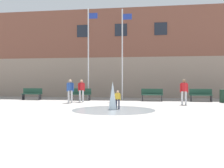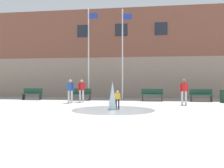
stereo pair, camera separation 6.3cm
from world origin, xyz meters
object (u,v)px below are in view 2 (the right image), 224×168
object	(u,v)px
park_bench_center	(81,94)
teen_by_trashcan	(184,90)
adult_in_red	(70,89)
park_bench_left_of_flagpoles	(32,94)
flagpole_left	(89,51)
adult_watching	(82,89)
park_bench_under_right_flagpole	(152,95)
child_in_fountain	(117,98)
flagpole_right	(123,51)
trash_can	(224,96)
park_bench_near_trashcan	(201,95)

from	to	relation	value
park_bench_center	teen_by_trashcan	bearing A→B (deg)	-19.85
park_bench_center	adult_in_red	distance (m)	2.49
park_bench_left_of_flagpoles	flagpole_left	world-z (taller)	flagpole_left
adult_in_red	adult_watching	bearing A→B (deg)	-176.42
park_bench_under_right_flagpole	park_bench_center	bearing A→B (deg)	-179.47
park_bench_left_of_flagpoles	park_bench_center	xyz separation A→B (m)	(3.97, 0.06, 0.00)
park_bench_left_of_flagpoles	adult_in_red	world-z (taller)	adult_in_red
park_bench_under_right_flagpole	flagpole_left	distance (m)	6.16
park_bench_left_of_flagpoles	park_bench_under_right_flagpole	distance (m)	9.43
park_bench_left_of_flagpoles	child_in_fountain	xyz separation A→B (m)	(7.63, -5.85, 0.10)
park_bench_under_right_flagpole	flagpole_left	xyz separation A→B (m)	(-5.04, 0.86, 3.43)
flagpole_right	trash_can	xyz separation A→B (m)	(7.22, -1.45, -3.38)
park_bench_left_of_flagpoles	park_bench_near_trashcan	bearing A→B (deg)	0.77
park_bench_near_trashcan	flagpole_left	world-z (taller)	flagpole_left
park_bench_left_of_flagpoles	teen_by_trashcan	size ratio (longest dim) A/B	1.01
park_bench_center	park_bench_under_right_flagpole	distance (m)	5.46
park_bench_center	trash_can	size ratio (longest dim) A/B	1.78
park_bench_near_trashcan	park_bench_under_right_flagpole	bearing A→B (deg)	-179.02
park_bench_center	adult_watching	size ratio (longest dim) A/B	1.01
park_bench_near_trashcan	park_bench_center	bearing A→B (deg)	-179.29
park_bench_near_trashcan	flagpole_left	bearing A→B (deg)	174.63
adult_in_red	child_in_fountain	xyz separation A→B (m)	(3.72, -3.46, -0.35)
park_bench_center	adult_watching	distance (m)	1.77
adult_in_red	teen_by_trashcan	bearing A→B (deg)	126.70
adult_watching	park_bench_near_trashcan	bearing A→B (deg)	-123.80
park_bench_near_trashcan	adult_watching	distance (m)	8.65
park_bench_near_trashcan	trash_can	xyz separation A→B (m)	(1.42, -0.65, -0.03)
teen_by_trashcan	flagpole_left	xyz separation A→B (m)	(-7.02, 3.60, 2.98)
park_bench_center	flagpole_left	size ratio (longest dim) A/B	0.22
park_bench_center	adult_in_red	xyz separation A→B (m)	(-0.06, -2.45, 0.45)
park_bench_near_trashcan	adult_in_red	distance (m)	9.40
adult_in_red	child_in_fountain	world-z (taller)	adult_in_red
park_bench_under_right_flagpole	trash_can	distance (m)	4.96
adult_in_red	flagpole_left	xyz separation A→B (m)	(0.48, 3.36, 2.98)
trash_can	park_bench_under_right_flagpole	bearing A→B (deg)	173.23
flagpole_left	adult_watching	bearing A→B (deg)	-88.04
trash_can	teen_by_trashcan	bearing A→B (deg)	-143.82
child_in_fountain	trash_can	world-z (taller)	child_in_fountain
park_bench_left_of_flagpoles	teen_by_trashcan	world-z (taller)	teen_by_trashcan
adult_in_red	child_in_fountain	distance (m)	5.09
park_bench_center	flagpole_right	size ratio (longest dim) A/B	0.22
park_bench_under_right_flagpole	flagpole_right	world-z (taller)	flagpole_right
adult_watching	flagpole_left	size ratio (longest dim) A/B	0.22
park_bench_left_of_flagpoles	trash_can	distance (m)	14.37
park_bench_under_right_flagpole	adult_in_red	distance (m)	6.08
park_bench_under_right_flagpole	flagpole_right	distance (m)	4.15
trash_can	park_bench_near_trashcan	bearing A→B (deg)	155.50
adult_watching	child_in_fountain	bearing A→B (deg)	170.89
park_bench_center	child_in_fountain	distance (m)	6.95
teen_by_trashcan	adult_watching	bearing A→B (deg)	-145.08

